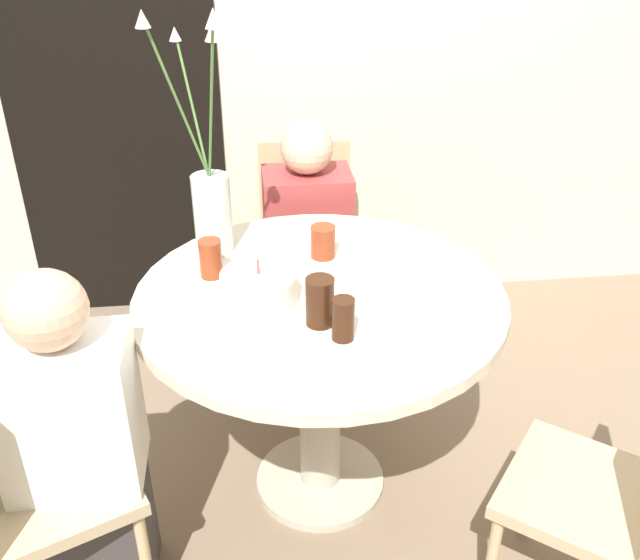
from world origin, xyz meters
The scene contains 16 objects.
ground_plane centered at (0.00, 0.00, 0.00)m, with size 16.00×16.00×0.00m, color #7A6651.
wall_back centered at (0.00, 1.30, 1.30)m, with size 8.00×0.05×2.60m.
doorway_panel centered at (-0.73, 1.27, 1.02)m, with size 0.90×0.01×2.05m.
dining_table centered at (0.00, 0.00, 0.62)m, with size 1.10×1.10×0.77m.
chair_left_flank centered at (0.04, 0.91, 0.50)m, with size 0.42×0.42×0.89m.
chair_far_back centered at (-0.83, -0.38, 0.50)m, with size 0.53×0.53×0.89m.
chair_near_front centered at (0.71, -0.57, 0.50)m, with size 0.56×0.56×0.89m.
birthday_cake centered at (-0.18, -0.03, 0.82)m, with size 0.22×0.22×0.14m.
flower_vase centered at (-0.31, 0.31, 0.97)m, with size 0.23×0.38×0.78m.
side_plate centered at (0.31, 0.11, 0.78)m, with size 0.20×0.20×0.01m.
drink_glass_0 centered at (-0.02, -0.17, 0.84)m, with size 0.08×0.08×0.14m.
drink_glass_1 centered at (-0.32, 0.13, 0.83)m, with size 0.07×0.07×0.12m.
drink_glass_2 centered at (0.04, 0.22, 0.83)m, with size 0.08×0.08×0.10m.
drink_glass_3 centered at (0.03, -0.24, 0.83)m, with size 0.06×0.06×0.12m.
person_boy centered at (0.04, 0.75, 0.49)m, with size 0.34×0.24×1.05m.
person_guest centered at (-0.68, -0.31, 0.49)m, with size 0.34×0.24×1.05m.
Camera 1 is at (-0.21, -1.79, 1.85)m, focal length 40.00 mm.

